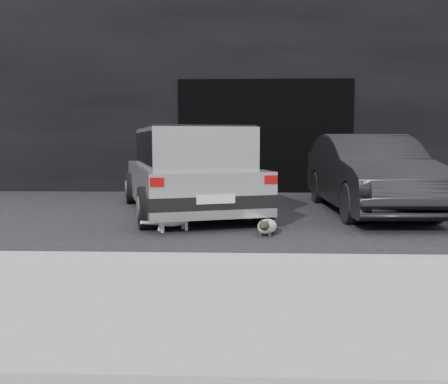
{
  "coord_description": "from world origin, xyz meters",
  "views": [
    {
      "loc": [
        0.46,
        -7.04,
        1.23
      ],
      "look_at": [
        0.23,
        -0.88,
        0.55
      ],
      "focal_mm": 38.0,
      "sensor_mm": 36.0,
      "label": 1
    }
  ],
  "objects_px": {
    "cat_white": "(176,216)",
    "second_car": "(368,173)",
    "cat_siamese": "(267,226)",
    "silver_hatchback": "(189,166)"
  },
  "relations": [
    {
      "from": "cat_siamese",
      "to": "second_car",
      "type": "bearing_deg",
      "value": -119.86
    },
    {
      "from": "silver_hatchback",
      "to": "cat_white",
      "type": "relative_size",
      "value": 5.62
    },
    {
      "from": "second_car",
      "to": "cat_white",
      "type": "bearing_deg",
      "value": -152.19
    },
    {
      "from": "silver_hatchback",
      "to": "second_car",
      "type": "xyz_separation_m",
      "value": [
        3.03,
        0.19,
        -0.12
      ]
    },
    {
      "from": "second_car",
      "to": "cat_white",
      "type": "height_order",
      "value": "second_car"
    },
    {
      "from": "cat_siamese",
      "to": "cat_white",
      "type": "relative_size",
      "value": 0.94
    },
    {
      "from": "second_car",
      "to": "cat_white",
      "type": "distance_m",
      "value": 3.55
    },
    {
      "from": "second_car",
      "to": "cat_siamese",
      "type": "distance_m",
      "value": 2.78
    },
    {
      "from": "silver_hatchback",
      "to": "cat_siamese",
      "type": "distance_m",
      "value": 2.3
    },
    {
      "from": "cat_white",
      "to": "second_car",
      "type": "bearing_deg",
      "value": 93.76
    }
  ]
}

